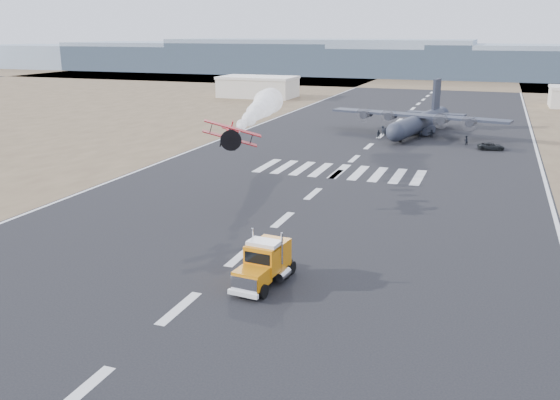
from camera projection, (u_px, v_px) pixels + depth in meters
The scene contains 21 objects.
ground at pixel (179, 308), 46.26m from camera, with size 500.00×500.00×0.00m, color black.
scrub_far at pixel (444, 82), 254.11m from camera, with size 500.00×80.00×0.00m, color brown.
runway_markings at pixel (354, 159), 100.48m from camera, with size 60.00×260.00×0.01m, color silver, non-canonical shape.
ridge_seg_a at pixel (104, 57), 343.49m from camera, with size 150.00×50.00×13.00m, color gray.
ridge_seg_b at pixel (204, 57), 321.87m from camera, with size 150.00×50.00×15.00m, color gray.
ridge_seg_c at pixel (319, 56), 300.24m from camera, with size 150.00×50.00×17.00m, color gray.
ridge_seg_d at pixel (451, 63), 279.44m from camera, with size 150.00×50.00×13.00m, color gray.
hangar_left at pixel (258, 87), 193.44m from camera, with size 24.50×14.50×6.70m.
semi_truck at pixel (265, 262), 50.39m from camera, with size 3.51×8.73×3.87m.
aerobatic_biplane at pixel (230, 134), 69.59m from camera, with size 6.67×6.35×3.57m.
smoke_trail at pixel (264, 106), 94.50m from camera, with size 8.93×31.02×4.31m.
transport_aircraft at pixel (420, 121), 123.64m from camera, with size 37.13×30.40×10.76m.
support_vehicle at pixel (491, 146), 107.77m from camera, with size 2.18×4.73×1.31m, color black.
crew_a at pixel (390, 134), 119.50m from camera, with size 0.60×0.49×1.64m, color black.
crew_b at pixel (466, 140), 112.38m from camera, with size 0.87×0.54×1.79m, color black.
crew_c at pixel (383, 130), 123.42m from camera, with size 1.21×0.56×1.87m, color black.
crew_d at pixel (420, 135), 118.25m from camera, with size 1.03×0.53×1.76m, color black.
crew_e at pixel (396, 132), 122.17m from camera, with size 0.89×0.54×1.81m, color black.
crew_f at pixel (431, 134), 119.80m from camera, with size 1.59×0.51×1.72m, color black.
crew_g at pixel (385, 132), 121.67m from camera, with size 0.66×0.54×1.80m, color black.
crew_h at pixel (379, 134), 118.81m from camera, with size 0.87×0.54×1.79m, color black.
Camera 1 is at (21.82, -36.93, 20.85)m, focal length 38.00 mm.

